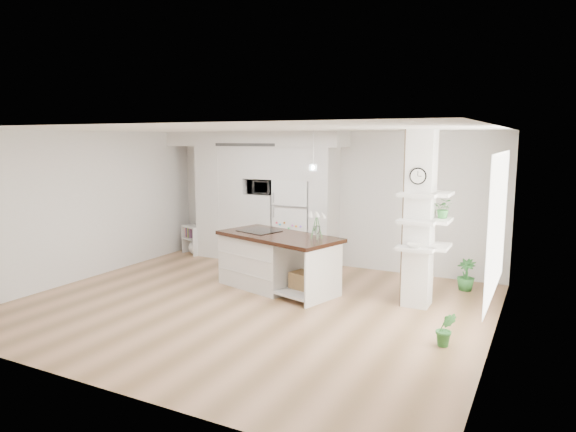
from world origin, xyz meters
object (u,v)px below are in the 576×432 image
Objects in this scene: refrigerator at (296,222)px; floor_plant_a at (446,329)px; bookshelf at (194,242)px; kitchen_island at (269,259)px.

floor_plant_a is (3.52, -2.93, -0.65)m from refrigerator.
bookshelf is at bearing -175.50° from refrigerator.
kitchen_island is at bearing -4.86° from bookshelf.
refrigerator is 1.74m from kitchen_island.
kitchen_island is 5.21× the size of floor_plant_a.
bookshelf is 1.42× the size of floor_plant_a.
floor_plant_a is at bearing -39.74° from refrigerator.
refrigerator reaches higher than bookshelf.
kitchen_island is 3.13m from bookshelf.
kitchen_island is 3.48m from floor_plant_a.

